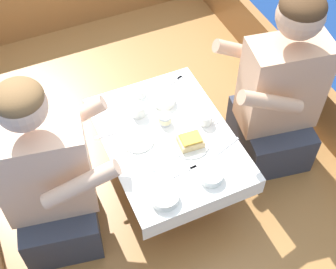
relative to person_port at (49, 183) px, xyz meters
The scene contains 22 objects.
ground_plane 0.92m from the person_port, 13.54° to the left, with size 60.00×60.00×0.00m, color navy.
boat_deck 0.83m from the person_port, 13.54° to the left, with size 2.00×2.98×0.26m, color #9E6B38.
gunwale_starboard 1.61m from the person_port, ahead, with size 0.06×2.98×0.32m, color #936033.
bow_coaming 1.73m from the person_port, 69.22° to the left, with size 1.88×0.06×0.36m, color #936033.
cockpit_table 0.62m from the person_port, ahead, with size 0.62×0.84×0.37m.
person_port is the anchor object (origin of this frame).
person_starboard 1.22m from the person_port, ahead, with size 0.57×0.51×1.04m.
plate_sandwich 0.69m from the person_port, ahead, with size 0.18×0.18×0.01m.
plate_bread 0.48m from the person_port, 11.89° to the left, with size 0.17×0.17×0.01m.
sandwich 0.69m from the person_port, ahead, with size 0.12×0.10×0.05m.
bowl_port_near 0.73m from the person_port, 19.97° to the right, with size 0.12×0.12×0.04m.
bowl_starboard_near 0.52m from the person_port, 30.92° to the right, with size 0.13×0.13×0.04m.
bowl_center_far 0.74m from the person_port, 21.96° to the left, with size 0.12×0.12×0.04m.
coffee_cup_port 0.83m from the person_port, ahead, with size 0.10×0.07×0.06m.
coffee_cup_starboard 0.59m from the person_port, 25.60° to the left, with size 0.10×0.08×0.07m.
coffee_cup_center 0.70m from the person_port, 32.64° to the left, with size 0.09×0.07×0.05m.
tin_can 0.65m from the person_port, 12.80° to the left, with size 0.07×0.07×0.05m.
utensil_fork_port 0.62m from the person_port, 15.92° to the right, with size 0.17×0.03×0.00m.
utensil_fork_starboard 0.89m from the person_port, 26.48° to the left, with size 0.17×0.08×0.00m.
utensil_knife_port 0.43m from the person_port, ahead, with size 0.08×0.16×0.00m.
utensil_spoon_port 0.39m from the person_port, 29.71° to the left, with size 0.17×0.03×0.01m.
utensil_knife_starboard 0.85m from the person_port, ahead, with size 0.17×0.06×0.00m.
Camera 1 is at (-0.60, -1.43, 2.44)m, focal length 50.00 mm.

